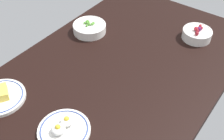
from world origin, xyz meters
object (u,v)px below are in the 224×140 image
at_px(plate_eggs, 64,129).
at_px(bowl_berries, 197,34).
at_px(plate_cheese, 0,97).
at_px(bowl_peas, 90,28).

xyz_separation_m(plate_eggs, bowl_berries, (-0.80, 0.14, 0.02)).
bearing_deg(plate_cheese, bowl_peas, -178.74).
xyz_separation_m(bowl_peas, bowl_berries, (-0.27, 0.46, 0.00)).
bearing_deg(plate_cheese, plate_eggs, 96.51).
height_order(bowl_peas, bowl_berries, bowl_berries).
relative_size(bowl_peas, plate_cheese, 0.85).
distance_m(bowl_peas, bowl_berries, 0.54).
relative_size(plate_eggs, plate_cheese, 0.95).
bearing_deg(plate_eggs, bowl_berries, 169.99).
relative_size(bowl_berries, plate_cheese, 0.73).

